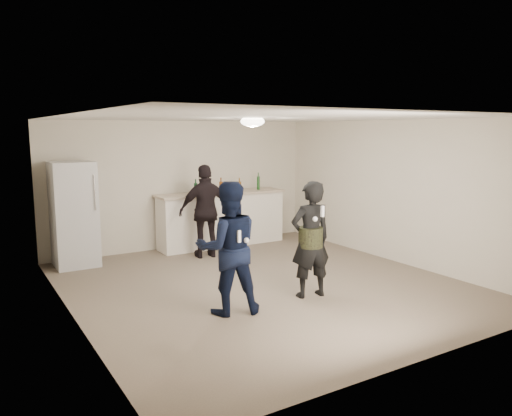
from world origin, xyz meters
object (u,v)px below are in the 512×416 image
fridge (74,214)px  shaker (201,189)px  counter (222,220)px  woman (311,239)px  spectator (206,211)px  man (228,248)px

fridge → shaker: (2.44, 0.11, 0.28)m
counter → woman: woman is taller
counter → woman: size_ratio=1.59×
spectator → woman: bearing=106.7°
man → spectator: (1.01, 2.73, 0.01)m
shaker → spectator: bearing=-108.1°
fridge → woman: fridge is taller
spectator → shaker: bearing=-96.9°
woman → man: bearing=6.5°
fridge → spectator: (2.20, -0.64, -0.04)m
counter → spectator: spectator is taller
counter → spectator: bearing=-133.9°
man → woman: man is taller
shaker → spectator: 0.85m
counter → man: man is taller
shaker → woman: (0.02, -3.51, -0.36)m
shaker → woman: size_ratio=0.10×
counter → spectator: 1.04m
spectator → fridge: bearing=-4.9°
counter → shaker: bearing=174.9°
fridge → woman: 4.20m
man → spectator: bearing=-94.0°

